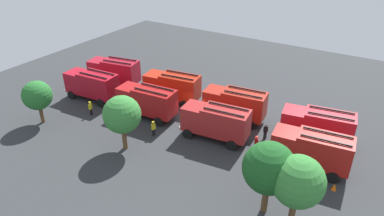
{
  "coord_description": "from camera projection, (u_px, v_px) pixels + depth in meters",
  "views": [
    {
      "loc": [
        -18.53,
        30.1,
        20.71
      ],
      "look_at": [
        0.0,
        0.0,
        1.4
      ],
      "focal_mm": 32.74,
      "sensor_mm": 36.0,
      "label": 1
    }
  ],
  "objects": [
    {
      "name": "ground_plane",
      "position": [
        192.0,
        118.0,
        40.95
      ],
      "size": [
        64.64,
        64.64,
        0.0
      ],
      "primitive_type": "plane",
      "color": "#2D3033"
    },
    {
      "name": "fire_truck_0",
      "position": [
        317.0,
        125.0,
        35.51
      ],
      "size": [
        7.49,
        3.64,
        3.88
      ],
      "rotation": [
        0.0,
        0.0,
        0.15
      ],
      "color": "#A71620",
      "rests_on": "ground"
    },
    {
      "name": "fire_truck_1",
      "position": [
        235.0,
        103.0,
        39.71
      ],
      "size": [
        7.43,
        3.42,
        3.88
      ],
      "rotation": [
        0.0,
        0.0,
        0.12
      ],
      "color": "#A12014",
      "rests_on": "ground"
    },
    {
      "name": "fire_truck_2",
      "position": [
        172.0,
        86.0,
        43.8
      ],
      "size": [
        7.46,
        3.51,
        3.88
      ],
      "rotation": [
        0.0,
        0.0,
        0.13
      ],
      "color": "#AE210F",
      "rests_on": "ground"
    },
    {
      "name": "fire_truck_3",
      "position": [
        114.0,
        71.0,
        48.12
      ],
      "size": [
        7.52,
        3.77,
        3.88
      ],
      "rotation": [
        0.0,
        0.0,
        0.18
      ],
      "color": "maroon",
      "rests_on": "ground"
    },
    {
      "name": "fire_truck_4",
      "position": [
        312.0,
        149.0,
        31.87
      ],
      "size": [
        7.42,
        3.38,
        3.88
      ],
      "rotation": [
        0.0,
        0.0,
        0.11
      ],
      "color": "#AC1914",
      "rests_on": "ground"
    },
    {
      "name": "fire_truck_5",
      "position": [
        216.0,
        121.0,
        36.23
      ],
      "size": [
        7.42,
        3.38,
        3.88
      ],
      "rotation": [
        0.0,
        0.0,
        0.11
      ],
      "color": "maroon",
      "rests_on": "ground"
    },
    {
      "name": "fire_truck_6",
      "position": [
        147.0,
        100.0,
        40.31
      ],
      "size": [
        7.36,
        3.18,
        3.88
      ],
      "rotation": [
        0.0,
        0.0,
        0.07
      ],
      "color": "#A21415",
      "rests_on": "ground"
    },
    {
      "name": "fire_truck_7",
      "position": [
        92.0,
        84.0,
        44.26
      ],
      "size": [
        7.35,
        3.17,
        3.88
      ],
      "rotation": [
        0.0,
        0.0,
        0.07
      ],
      "color": "#A70F1D",
      "rests_on": "ground"
    },
    {
      "name": "firefighter_0",
      "position": [
        153.0,
        128.0,
        37.31
      ],
      "size": [
        0.33,
        0.46,
        1.72
      ],
      "rotation": [
        0.0,
        0.0,
        2.91
      ],
      "color": "black",
      "rests_on": "ground"
    },
    {
      "name": "firefighter_1",
      "position": [
        256.0,
        143.0,
        34.81
      ],
      "size": [
        0.46,
        0.47,
        1.72
      ],
      "rotation": [
        0.0,
        0.0,
        0.73
      ],
      "color": "black",
      "rests_on": "ground"
    },
    {
      "name": "firefighter_2",
      "position": [
        90.0,
        108.0,
        41.26
      ],
      "size": [
        0.32,
        0.46,
        1.72
      ],
      "rotation": [
        0.0,
        0.0,
        0.22
      ],
      "color": "black",
      "rests_on": "ground"
    },
    {
      "name": "firefighter_3",
      "position": [
        266.0,
        131.0,
        36.83
      ],
      "size": [
        0.45,
        0.48,
        1.71
      ],
      "rotation": [
        0.0,
        0.0,
        2.48
      ],
      "color": "black",
      "rests_on": "ground"
    },
    {
      "name": "tree_0",
      "position": [
        298.0,
        182.0,
        24.98
      ],
      "size": [
        3.94,
        3.94,
        6.1
      ],
      "color": "brown",
      "rests_on": "ground"
    },
    {
      "name": "tree_1",
      "position": [
        269.0,
        168.0,
        26.08
      ],
      "size": [
        4.08,
        4.08,
        6.33
      ],
      "color": "brown",
      "rests_on": "ground"
    },
    {
      "name": "tree_2",
      "position": [
        122.0,
        115.0,
        33.82
      ],
      "size": [
        3.76,
        3.76,
        5.83
      ],
      "color": "brown",
      "rests_on": "ground"
    },
    {
      "name": "tree_3",
      "position": [
        37.0,
        96.0,
        38.58
      ],
      "size": [
        3.28,
        3.28,
        5.08
      ],
      "color": "brown",
      "rests_on": "ground"
    },
    {
      "name": "traffic_cone_0",
      "position": [
        334.0,
        187.0,
        30.09
      ],
      "size": [
        0.44,
        0.44,
        0.63
      ],
      "primitive_type": "cone",
      "color": "#F2600C",
      "rests_on": "ground"
    },
    {
      "name": "traffic_cone_1",
      "position": [
        269.0,
        142.0,
        36.04
      ],
      "size": [
        0.47,
        0.47,
        0.68
      ],
      "primitive_type": "cone",
      "color": "#F2600C",
      "rests_on": "ground"
    }
  ]
}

